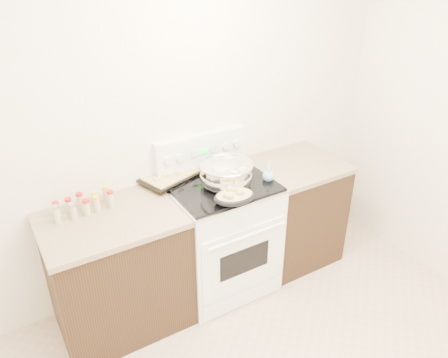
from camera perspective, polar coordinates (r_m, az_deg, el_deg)
room_shell at (r=1.67m, az=14.04°, el=-0.89°), size 4.10×3.60×2.75m
counter_left at (r=3.23m, az=-13.58°, el=-11.66°), size 0.93×0.67×0.92m
counter_right at (r=3.84m, az=8.95°, el=-4.04°), size 0.73×0.67×0.92m
kitchen_range at (r=3.46m, az=-0.47°, el=-7.08°), size 0.78×0.73×1.22m
mixing_bowl at (r=3.14m, az=0.29°, el=0.60°), size 0.48×0.48×0.23m
roasting_pan at (r=2.95m, az=1.35°, el=-2.23°), size 0.32×0.25×0.12m
baking_sheet at (r=3.31m, az=-7.12°, el=0.55°), size 0.52×0.43×0.06m
wooden_spoon at (r=3.18m, az=0.50°, el=-0.57°), size 0.17×0.22×0.04m
blue_ladle at (r=3.26m, az=5.83°, el=0.53°), size 0.20×0.25×0.11m
spice_jars at (r=3.04m, az=-17.76°, el=-3.11°), size 0.40×0.15×0.13m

